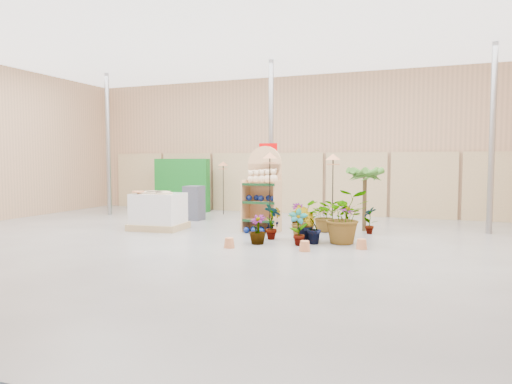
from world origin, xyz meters
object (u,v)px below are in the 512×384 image
(display_shelf, at_px, (263,192))
(pallet_stack, at_px, (158,211))
(bird_table_front, at_px, (270,158))
(potted_plant_2, at_px, (302,221))

(display_shelf, height_order, pallet_stack, display_shelf)
(display_shelf, height_order, bird_table_front, display_shelf)
(display_shelf, bearing_deg, bird_table_front, -59.38)
(display_shelf, relative_size, potted_plant_2, 2.44)
(display_shelf, relative_size, bird_table_front, 1.09)
(potted_plant_2, bearing_deg, pallet_stack, 175.46)
(display_shelf, xyz_separation_m, pallet_stack, (-2.58, -0.68, -0.50))
(pallet_stack, distance_m, potted_plant_2, 3.83)
(bird_table_front, distance_m, potted_plant_2, 1.58)
(display_shelf, xyz_separation_m, bird_table_front, (0.45, -0.85, 0.83))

